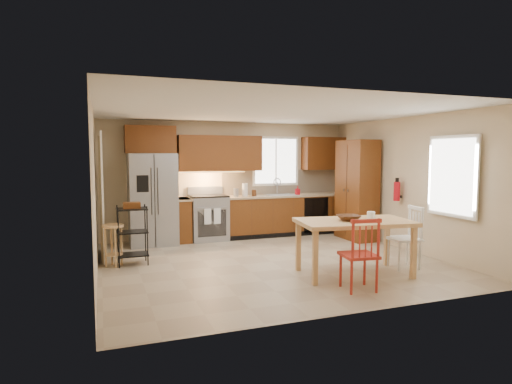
{
  "coord_description": "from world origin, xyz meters",
  "views": [
    {
      "loc": [
        -2.67,
        -6.54,
        1.8
      ],
      "look_at": [
        -0.13,
        0.4,
        1.15
      ],
      "focal_mm": 30.0,
      "sensor_mm": 36.0,
      "label": 1
    }
  ],
  "objects": [
    {
      "name": "floor",
      "position": [
        0.0,
        0.0,
        0.0
      ],
      "size": [
        5.5,
        5.5,
        0.0
      ],
      "primitive_type": "plane",
      "color": "#9D8B6E",
      "rests_on": "ground"
    },
    {
      "name": "ceiling",
      "position": [
        0.0,
        0.0,
        2.5
      ],
      "size": [
        5.5,
        5.0,
        0.02
      ],
      "primitive_type": "cube",
      "color": "silver",
      "rests_on": "ground"
    },
    {
      "name": "wall_back",
      "position": [
        0.0,
        2.5,
        1.25
      ],
      "size": [
        5.5,
        0.02,
        2.5
      ],
      "primitive_type": "cube",
      "color": "#CCB793",
      "rests_on": "ground"
    },
    {
      "name": "wall_front",
      "position": [
        0.0,
        -2.5,
        1.25
      ],
      "size": [
        5.5,
        0.02,
        2.5
      ],
      "primitive_type": "cube",
      "color": "#CCB793",
      "rests_on": "ground"
    },
    {
      "name": "wall_left",
      "position": [
        -2.75,
        0.0,
        1.25
      ],
      "size": [
        0.02,
        5.0,
        2.5
      ],
      "primitive_type": "cube",
      "color": "#CCB793",
      "rests_on": "ground"
    },
    {
      "name": "wall_right",
      "position": [
        2.75,
        0.0,
        1.25
      ],
      "size": [
        0.02,
        5.0,
        2.5
      ],
      "primitive_type": "cube",
      "color": "#CCB793",
      "rests_on": "ground"
    },
    {
      "name": "refrigerator",
      "position": [
        -1.7,
        2.12,
        0.91
      ],
      "size": [
        0.92,
        0.75,
        1.82
      ],
      "primitive_type": "cube",
      "color": "gray",
      "rests_on": "floor"
    },
    {
      "name": "range_stove",
      "position": [
        -0.55,
        2.19,
        0.46
      ],
      "size": [
        0.76,
        0.63,
        0.92
      ],
      "primitive_type": "cube",
      "color": "gray",
      "rests_on": "floor"
    },
    {
      "name": "base_cabinet_narrow",
      "position": [
        -1.1,
        2.2,
        0.45
      ],
      "size": [
        0.3,
        0.6,
        0.9
      ],
      "primitive_type": "cube",
      "color": "#623212",
      "rests_on": "floor"
    },
    {
      "name": "base_cabinet_run",
      "position": [
        1.29,
        2.2,
        0.45
      ],
      "size": [
        2.92,
        0.6,
        0.9
      ],
      "primitive_type": "cube",
      "color": "#623212",
      "rests_on": "floor"
    },
    {
      "name": "dishwasher",
      "position": [
        1.85,
        1.91,
        0.45
      ],
      "size": [
        0.6,
        0.02,
        0.78
      ],
      "primitive_type": "cube",
      "color": "black",
      "rests_on": "floor"
    },
    {
      "name": "backsplash",
      "position": [
        1.29,
        2.48,
        1.18
      ],
      "size": [
        2.92,
        0.03,
        0.55
      ],
      "primitive_type": "cube",
      "color": "beige",
      "rests_on": "wall_back"
    },
    {
      "name": "upper_over_fridge",
      "position": [
        -1.7,
        2.33,
        2.1
      ],
      "size": [
        1.0,
        0.35,
        0.55
      ],
      "primitive_type": "cube",
      "color": "#5F320F",
      "rests_on": "wall_back"
    },
    {
      "name": "upper_left_block",
      "position": [
        -0.25,
        2.33,
        1.83
      ],
      "size": [
        1.8,
        0.35,
        0.75
      ],
      "primitive_type": "cube",
      "color": "#5F320F",
      "rests_on": "wall_back"
    },
    {
      "name": "upper_right_block",
      "position": [
        2.25,
        2.33,
        1.83
      ],
      "size": [
        1.0,
        0.35,
        0.75
      ],
      "primitive_type": "cube",
      "color": "#5F320F",
      "rests_on": "wall_back"
    },
    {
      "name": "window_back",
      "position": [
        1.1,
        2.48,
        1.65
      ],
      "size": [
        1.12,
        0.04,
        1.12
      ],
      "primitive_type": "cube",
      "color": "white",
      "rests_on": "wall_back"
    },
    {
      "name": "sink",
      "position": [
        1.1,
        2.2,
        0.86
      ],
      "size": [
        0.62,
        0.46,
        0.16
      ],
      "primitive_type": "cube",
      "color": "gray",
      "rests_on": "base_cabinet_run"
    },
    {
      "name": "undercab_glow",
      "position": [
        -0.55,
        2.3,
        1.43
      ],
      "size": [
        1.6,
        0.3,
        0.01
      ],
      "primitive_type": "cube",
      "color": "#FFBF66",
      "rests_on": "wall_back"
    },
    {
      "name": "soap_bottle",
      "position": [
        1.48,
        2.1,
        1.0
      ],
      "size": [
        0.09,
        0.09,
        0.19
      ],
      "primitive_type": "imported",
      "color": "#AB0B15",
      "rests_on": "base_cabinet_run"
    },
    {
      "name": "paper_towel",
      "position": [
        0.25,
        2.15,
        1.04
      ],
      "size": [
        0.12,
        0.12,
        0.28
      ],
      "primitive_type": "cylinder",
      "color": "silver",
      "rests_on": "base_cabinet_run"
    },
    {
      "name": "canister_steel",
      "position": [
        0.05,
        2.15,
        0.99
      ],
      "size": [
        0.11,
        0.11,
        0.18
      ],
      "primitive_type": "cylinder",
      "color": "gray",
      "rests_on": "base_cabinet_run"
    },
    {
      "name": "canister_wood",
      "position": [
        0.45,
        2.12,
        0.97
      ],
      "size": [
        0.1,
        0.1,
        0.14
      ],
      "primitive_type": "cylinder",
      "color": "#522C16",
      "rests_on": "base_cabinet_run"
    },
    {
      "name": "pantry",
      "position": [
        2.43,
        1.2,
        1.05
      ],
      "size": [
        0.5,
        0.95,
        2.1
      ],
      "primitive_type": "cube",
      "color": "#623212",
      "rests_on": "floor"
    },
    {
      "name": "fire_extinguisher",
      "position": [
        2.63,
        0.15,
        1.1
      ],
      "size": [
        0.12,
        0.12,
        0.36
      ],
      "primitive_type": "cylinder",
      "color": "#AB0B15",
      "rests_on": "wall_right"
    },
    {
      "name": "window_right",
      "position": [
        2.68,
        -1.15,
        1.45
      ],
      "size": [
        0.04,
        1.02,
        1.32
      ],
      "primitive_type": "cube",
      "color": "white",
      "rests_on": "wall_right"
    },
    {
      "name": "doorway",
      "position": [
        -2.67,
        1.3,
        1.05
      ],
      "size": [
        0.04,
        0.95,
        2.1
      ],
      "primitive_type": "cube",
      "color": "#8C7A59",
      "rests_on": "wall_left"
    },
    {
      "name": "dining_table",
      "position": [
        0.87,
        -1.12,
        0.4
      ],
      "size": [
        1.78,
        1.16,
        0.81
      ],
      "primitive_type": null,
      "rotation": [
        0.0,
        0.0,
        -0.15
      ],
      "color": "tan",
      "rests_on": "floor"
    },
    {
      "name": "chair_red",
      "position": [
        0.52,
        -1.77,
        0.49
      ],
      "size": [
        0.52,
        0.52,
        0.97
      ],
      "primitive_type": null,
      "rotation": [
        0.0,
        0.0,
        -0.15
      ],
      "color": "#A22418",
      "rests_on": "floor"
    },
    {
      "name": "chair_white",
      "position": [
        1.82,
        -1.07,
        0.49
      ],
      "size": [
        0.52,
        0.52,
        0.97
      ],
      "primitive_type": null,
      "rotation": [
        0.0,
        0.0,
        1.43
      ],
      "color": "silver",
      "rests_on": "floor"
    },
    {
      "name": "table_bowl",
      "position": [
        0.77,
        -1.12,
        0.82
      ],
      "size": [
        0.38,
        0.38,
        0.08
      ],
      "primitive_type": "imported",
      "rotation": [
        0.0,
        0.0,
        -0.15
      ],
      "color": "#522C16",
      "rests_on": "dining_table"
    },
    {
      "name": "table_jar",
      "position": [
        1.23,
        -1.02,
        0.85
      ],
      "size": [
        0.15,
        0.15,
        0.15
      ],
      "primitive_type": "cylinder",
      "rotation": [
        0.0,
        0.0,
        -0.15
      ],
      "color": "silver",
      "rests_on": "dining_table"
    },
    {
      "name": "bar_stool",
      "position": [
        -2.5,
        0.61,
        0.34
      ],
      "size": [
        0.4,
        0.4,
        0.68
      ],
      "primitive_type": null,
      "rotation": [
        0.0,
        0.0,
        0.23
      ],
      "color": "tan",
      "rests_on": "floor"
    },
    {
      "name": "utility_cart",
      "position": [
        -2.2,
        0.64,
        0.49
      ],
      "size": [
        0.49,
        0.38,
        0.97
      ],
      "primitive_type": null,
      "rotation": [
        0.0,
        0.0,
        0.0
      ],
      "color": "black",
      "rests_on": "floor"
    }
  ]
}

